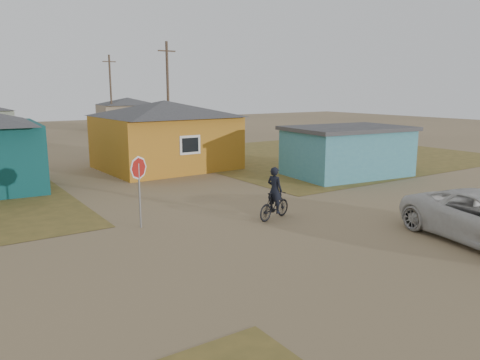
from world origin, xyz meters
The scene contains 9 objects.
ground centered at (0.00, 0.00, 0.00)m, with size 120.00×120.00×0.00m, color #88704E.
grass_ne centered at (14.00, 13.00, 0.01)m, with size 20.00×18.00×0.00m, color olive.
house_yellow centered at (2.50, 14.00, 2.00)m, with size 7.72×6.76×3.90m.
shed_turquoise centered at (9.50, 6.50, 1.31)m, with size 6.71×4.93×2.60m.
house_beige_east centered at (10.00, 40.00, 1.86)m, with size 6.95×6.05×3.60m.
utility_pole_near centered at (6.50, 22.00, 4.14)m, with size 1.40×0.20×8.00m.
utility_pole_far centered at (7.50, 38.00, 4.14)m, with size 1.40×0.20×8.00m.
stop_sign centered at (-3.32, 3.50, 1.77)m, with size 0.79×0.11×2.41m.
cyclist centered at (1.02, 1.86, 0.68)m, with size 1.72×0.90×1.87m.
Camera 1 is at (-8.90, -10.78, 4.54)m, focal length 35.00 mm.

